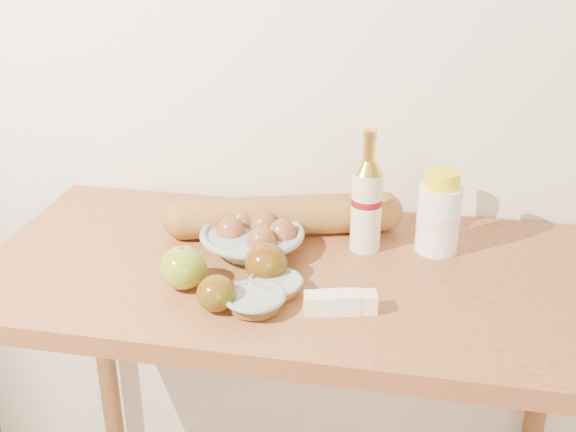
# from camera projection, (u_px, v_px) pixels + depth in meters

# --- Properties ---
(back_wall) EXTENTS (3.50, 0.02, 2.60)m
(back_wall) POSITION_uv_depth(u_px,v_px,m) (321.00, 26.00, 1.52)
(back_wall) COLOR silver
(back_wall) RESTS_ON ground
(table) EXTENTS (1.20, 0.60, 0.90)m
(table) POSITION_uv_depth(u_px,v_px,m) (291.00, 320.00, 1.45)
(table) COLOR #AB6537
(table) RESTS_ON ground
(bourbon_bottle) EXTENTS (0.07, 0.07, 0.25)m
(bourbon_bottle) POSITION_uv_depth(u_px,v_px,m) (367.00, 202.00, 1.42)
(bourbon_bottle) COLOR beige
(bourbon_bottle) RESTS_ON table
(cream_bottle) EXTENTS (0.09, 0.09, 0.17)m
(cream_bottle) POSITION_uv_depth(u_px,v_px,m) (439.00, 214.00, 1.43)
(cream_bottle) COLOR white
(cream_bottle) RESTS_ON table
(egg_bowl) EXTENTS (0.28, 0.28, 0.07)m
(egg_bowl) POSITION_uv_depth(u_px,v_px,m) (254.00, 238.00, 1.44)
(egg_bowl) COLOR gray
(egg_bowl) RESTS_ON table
(baguette) EXTENTS (0.51, 0.22, 0.08)m
(baguette) POSITION_uv_depth(u_px,v_px,m) (284.00, 216.00, 1.51)
(baguette) COLOR #AA7134
(baguette) RESTS_ON table
(apple_yellowgreen) EXTENTS (0.11, 0.11, 0.08)m
(apple_yellowgreen) POSITION_uv_depth(u_px,v_px,m) (183.00, 267.00, 1.31)
(apple_yellowgreen) COLOR #A59521
(apple_yellowgreen) RESTS_ON table
(apple_redgreen_front) EXTENTS (0.09, 0.09, 0.06)m
(apple_redgreen_front) POSITION_uv_depth(u_px,v_px,m) (217.00, 293.00, 1.24)
(apple_redgreen_front) COLOR maroon
(apple_redgreen_front) RESTS_ON table
(apple_redgreen_right) EXTENTS (0.10, 0.10, 0.07)m
(apple_redgreen_right) POSITION_uv_depth(u_px,v_px,m) (266.00, 263.00, 1.33)
(apple_redgreen_right) COLOR maroon
(apple_redgreen_right) RESTS_ON table
(sugar_bowl) EXTENTS (0.14, 0.14, 0.03)m
(sugar_bowl) POSITION_uv_depth(u_px,v_px,m) (255.00, 301.00, 1.25)
(sugar_bowl) COLOR gray
(sugar_bowl) RESTS_ON table
(syrup_bowl) EXTENTS (0.12, 0.12, 0.03)m
(syrup_bowl) POSITION_uv_depth(u_px,v_px,m) (275.00, 285.00, 1.30)
(syrup_bowl) COLOR #93A09B
(syrup_bowl) RESTS_ON table
(butter_stick) EXTENTS (0.13, 0.06, 0.04)m
(butter_stick) POSITION_uv_depth(u_px,v_px,m) (340.00, 303.00, 1.24)
(butter_stick) COLOR #FDF1C3
(butter_stick) RESTS_ON table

